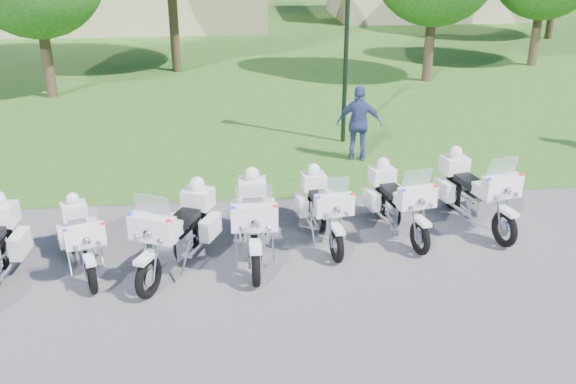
{
  "coord_description": "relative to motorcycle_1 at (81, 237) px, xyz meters",
  "views": [
    {
      "loc": [
        -1.24,
        -9.81,
        5.73
      ],
      "look_at": [
        -0.17,
        1.2,
        0.95
      ],
      "focal_mm": 40.0,
      "sensor_mm": 36.0,
      "label": 1
    }
  ],
  "objects": [
    {
      "name": "ground",
      "position": [
        3.86,
        -0.38,
        -0.6
      ],
      "size": [
        100.0,
        100.0,
        0.0
      ],
      "primitive_type": "plane",
      "color": "#505055",
      "rests_on": "ground"
    },
    {
      "name": "grass_lawn",
      "position": [
        3.86,
        26.62,
        -0.6
      ],
      "size": [
        100.0,
        48.0,
        0.01
      ],
      "primitive_type": "cube",
      "color": "#2F6820",
      "rests_on": "ground"
    },
    {
      "name": "motorcycle_1",
      "position": [
        0.0,
        0.0,
        0.0
      ],
      "size": [
        1.14,
        2.05,
        1.43
      ],
      "rotation": [
        0.0,
        0.0,
        3.48
      ],
      "color": "black",
      "rests_on": "ground"
    },
    {
      "name": "motorcycle_2",
      "position": [
        1.68,
        -0.1,
        0.11
      ],
      "size": [
        1.49,
        2.36,
        1.7
      ],
      "rotation": [
        0.0,
        0.0,
        2.71
      ],
      "color": "black",
      "rests_on": "ground"
    },
    {
      "name": "motorcycle_3",
      "position": [
        3.01,
        0.2,
        0.12
      ],
      "size": [
        0.85,
        2.55,
        1.71
      ],
      "rotation": [
        0.0,
        0.0,
        3.12
      ],
      "color": "black",
      "rests_on": "ground"
    },
    {
      "name": "motorcycle_4",
      "position": [
        4.35,
        0.74,
        0.04
      ],
      "size": [
        0.92,
        2.28,
        1.53
      ],
      "rotation": [
        0.0,
        0.0,
        3.26
      ],
      "color": "black",
      "rests_on": "ground"
    },
    {
      "name": "motorcycle_5",
      "position": [
        5.83,
        0.88,
        0.06
      ],
      "size": [
        1.06,
        2.31,
        1.57
      ],
      "rotation": [
        0.0,
        0.0,
        3.35
      ],
      "color": "black",
      "rests_on": "ground"
    },
    {
      "name": "motorcycle_6",
      "position": [
        7.45,
        1.1,
        0.1
      ],
      "size": [
        1.18,
        2.47,
        1.68
      ],
      "rotation": [
        0.0,
        0.0,
        3.37
      ],
      "color": "black",
      "rests_on": "ground"
    },
    {
      "name": "lamp_post",
      "position": [
        5.75,
        6.36,
        2.67
      ],
      "size": [
        0.44,
        0.44,
        4.34
      ],
      "color": "black",
      "rests_on": "ground"
    },
    {
      "name": "bystander_c",
      "position": [
        5.87,
        4.91,
        0.35
      ],
      "size": [
        1.19,
        0.69,
        1.9
      ],
      "primitive_type": "imported",
      "rotation": [
        0.0,
        0.0,
        2.92
      ],
      "color": "#374484",
      "rests_on": "ground"
    }
  ]
}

